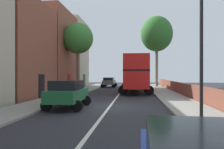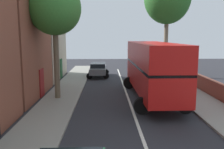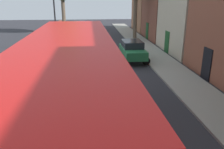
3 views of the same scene
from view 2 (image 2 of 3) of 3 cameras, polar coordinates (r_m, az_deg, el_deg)
The scene contains 3 objects.
double_decker_bus at distance 17.57m, azimuth 9.49°, elevation 1.82°, with size 3.67×10.29×4.06m.
parked_car_grey_left_4 at distance 27.03m, azimuth -3.29°, elevation 1.37°, with size 2.42×4.52×1.58m.
street_tree_left_0 at distance 17.58m, azimuth -13.40°, elevation 14.80°, with size 3.65×3.65×8.14m.
Camera 2 is at (-1.63, -5.97, 4.54)m, focal length 38.75 mm.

